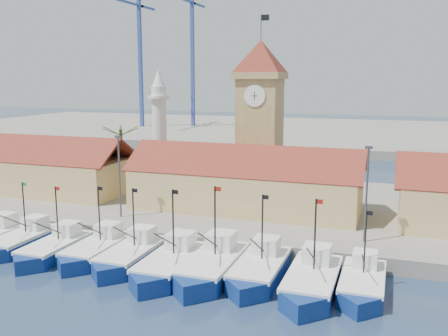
% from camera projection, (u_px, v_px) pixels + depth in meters
% --- Properties ---
extents(ground, '(400.00, 400.00, 0.00)m').
position_uv_depth(ground, '(175.00, 286.00, 40.41)').
color(ground, '#1B2C4A').
rests_on(ground, ground).
extents(quay, '(140.00, 32.00, 1.50)m').
position_uv_depth(quay, '(255.00, 206.00, 62.60)').
color(quay, gray).
rests_on(quay, ground).
extents(terminal, '(240.00, 80.00, 2.00)m').
position_uv_depth(terminal, '(336.00, 133.00, 142.53)').
color(terminal, gray).
rests_on(terminal, ground).
extents(boat_1, '(3.35, 9.19, 6.95)m').
position_uv_depth(boat_1, '(20.00, 242.00, 48.99)').
color(boat_1, navy).
rests_on(boat_1, ground).
extents(boat_2, '(3.39, 9.28, 7.02)m').
position_uv_depth(boat_2, '(53.00, 250.00, 46.74)').
color(boat_2, navy).
rests_on(boat_2, ground).
extents(boat_3, '(3.44, 9.41, 7.12)m').
position_uv_depth(boat_3, '(96.00, 251.00, 46.37)').
color(boat_3, navy).
rests_on(boat_3, ground).
extents(boat_4, '(3.53, 9.66, 7.31)m').
position_uv_depth(boat_4, '(130.00, 257.00, 44.80)').
color(boat_4, navy).
rests_on(boat_4, ground).
extents(boat_5, '(3.73, 10.22, 7.73)m').
position_uv_depth(boat_5, '(169.00, 266.00, 42.49)').
color(boat_5, navy).
rests_on(boat_5, ground).
extents(boat_6, '(3.92, 10.75, 8.13)m').
position_uv_depth(boat_6, '(211.00, 268.00, 41.98)').
color(boat_6, navy).
rests_on(boat_6, ground).
extents(boat_7, '(3.64, 9.98, 7.55)m').
position_uv_depth(boat_7, '(259.00, 272.00, 41.38)').
color(boat_7, navy).
rests_on(boat_7, ground).
extents(boat_8, '(3.77, 10.32, 7.81)m').
position_uv_depth(boat_8, '(312.00, 283.00, 38.93)').
color(boat_8, navy).
rests_on(boat_8, ground).
extents(boat_9, '(3.31, 9.08, 6.87)m').
position_uv_depth(boat_9, '(362.00, 285.00, 38.80)').
color(boat_9, navy).
rests_on(boat_9, ground).
extents(hall_left, '(31.20, 10.13, 7.61)m').
position_uv_depth(hall_left, '(23.00, 171.00, 68.59)').
color(hall_left, tan).
rests_on(hall_left, quay).
extents(hall_center, '(27.04, 10.13, 7.61)m').
position_uv_depth(hall_center, '(246.00, 187.00, 58.30)').
color(hall_center, tan).
rests_on(hall_center, quay).
extents(clock_tower, '(5.80, 5.80, 22.70)m').
position_uv_depth(clock_tower, '(260.00, 116.00, 62.46)').
color(clock_tower, tan).
rests_on(clock_tower, quay).
extents(minaret, '(3.00, 3.00, 16.30)m').
position_uv_depth(minaret, '(159.00, 128.00, 69.54)').
color(minaret, silver).
rests_on(minaret, quay).
extents(palm_tree, '(5.60, 5.03, 8.39)m').
position_uv_depth(palm_tree, '(122.00, 153.00, 69.91)').
color(palm_tree, brown).
rests_on(palm_tree, quay).
extents(lamp_posts, '(80.70, 0.25, 9.03)m').
position_uv_depth(lamp_posts, '(228.00, 180.00, 50.26)').
color(lamp_posts, '#3F3F44').
rests_on(lamp_posts, quay).
extents(crane_blue_far, '(1.00, 32.43, 43.73)m').
position_uv_depth(crane_blue_far, '(138.00, 45.00, 147.93)').
color(crane_blue_far, '#314797').
rests_on(crane_blue_far, terminal).
extents(crane_blue_near, '(1.00, 29.53, 44.70)m').
position_uv_depth(crane_blue_near, '(191.00, 44.00, 149.17)').
color(crane_blue_near, '#314797').
rests_on(crane_blue_near, terminal).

